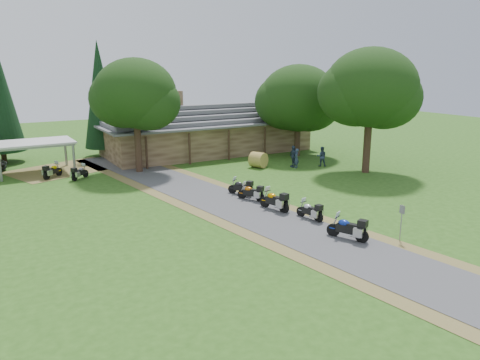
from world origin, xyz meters
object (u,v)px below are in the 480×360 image
motorcycle_row_b (310,210)px  hay_bale (258,160)px  motorcycle_row_e (241,186)px  motorcycle_carport_a (53,170)px  carport (35,157)px  motorcycle_row_a (348,227)px  motorcycle_row_d (251,192)px  motorcycle_row_c (274,199)px  motorcycle_carport_b (80,172)px  lodge (207,128)px

motorcycle_row_b → hay_bale: 14.23m
motorcycle_row_e → motorcycle_carport_a: bearing=11.7°
carport → motorcycle_row_b: 24.03m
motorcycle_row_a → motorcycle_row_d: bearing=-20.1°
carport → motorcycle_row_c: bearing=-59.1°
motorcycle_carport_a → motorcycle_carport_b: motorcycle_carport_a is taller
motorcycle_row_e → motorcycle_carport_b: motorcycle_row_e is taller
motorcycle_row_d → motorcycle_carport_a: 16.76m
hay_bale → motorcycle_row_b: bearing=-110.2°
carport → motorcycle_carport_b: bearing=-57.1°
lodge → motorcycle_row_a: (-4.67, -25.58, -1.77)m
motorcycle_row_b → motorcycle_row_d: 5.10m
carport → motorcycle_carport_a: size_ratio=3.34×
motorcycle_row_b → motorcycle_carport_b: size_ratio=1.01×
lodge → motorcycle_carport_b: size_ratio=12.63×
motorcycle_row_a → motorcycle_row_b: motorcycle_row_a is taller
carport → motorcycle_row_c: (11.29, -18.29, -0.62)m
motorcycle_row_c → motorcycle_row_a: bearing=170.3°
motorcycle_row_b → motorcycle_carport_a: 21.42m
lodge → motorcycle_carport_b: (-13.73, -5.33, -1.87)m
carport → motorcycle_row_c: carport is taller
motorcycle_row_b → hay_bale: hay_bale is taller
motorcycle_row_b → hay_bale: size_ratio=1.27×
lodge → motorcycle_carport_a: (-15.50, -3.80, -1.83)m
lodge → motorcycle_row_e: (-5.15, -15.59, -1.85)m
lodge → carport: (-16.41, -1.31, -1.14)m
motorcycle_row_c → hay_bale: bearing=-41.7°
motorcycle_row_a → motorcycle_carport_a: size_ratio=1.09×
motorcycle_row_a → motorcycle_carport_b: 22.18m
carport → motorcycle_row_e: bearing=-52.5°
motorcycle_row_c → motorcycle_row_d: bearing=-11.3°
motorcycle_carport_b → hay_bale: 14.71m
motorcycle_row_b → motorcycle_row_e: 6.55m
motorcycle_row_e → hay_bale: hay_bale is taller
carport → motorcycle_row_d: bearing=-55.4°
motorcycle_row_b → motorcycle_row_d: motorcycle_row_d is taller
motorcycle_row_c → motorcycle_carport_b: size_ratio=1.19×
motorcycle_row_d → motorcycle_row_a: bearing=154.6°
motorcycle_row_e → motorcycle_row_a: bearing=153.1°
lodge → motorcycle_row_c: bearing=-104.7°
motorcycle_carport_b → hay_bale: bearing=-53.9°
motorcycle_row_e → hay_bale: size_ratio=1.31×
motorcycle_row_d → motorcycle_carport_a: bearing=8.5°
motorcycle_row_d → motorcycle_carport_b: size_ratio=1.04×
motorcycle_row_c → motorcycle_carport_a: motorcycle_row_c is taller
motorcycle_row_e → motorcycle_carport_b: 13.37m
lodge → motorcycle_row_c: 20.34m
lodge → motorcycle_row_b: (-4.34, -22.08, -1.86)m
lodge → motorcycle_row_e: bearing=-108.3°
motorcycle_row_e → hay_bale: bearing=-69.5°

